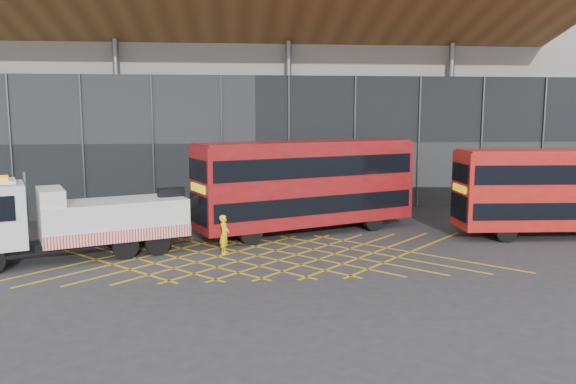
{
  "coord_description": "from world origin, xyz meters",
  "views": [
    {
      "loc": [
        0.69,
        -22.29,
        5.72
      ],
      "look_at": [
        3.0,
        1.5,
        2.4
      ],
      "focal_mm": 35.0,
      "sensor_mm": 36.0,
      "label": 1
    }
  ],
  "objects": [
    {
      "name": "ground_plane",
      "position": [
        0.0,
        0.0,
        0.0
      ],
      "size": [
        120.0,
        120.0,
        0.0
      ],
      "primitive_type": "plane",
      "color": "#2A2A2D"
    },
    {
      "name": "road_markings",
      "position": [
        1.6,
        0.0,
        0.01
      ],
      "size": [
        19.96,
        7.16,
        0.01
      ],
      "color": "gold",
      "rests_on": "ground_plane"
    },
    {
      "name": "construction_building",
      "position": [
        1.92,
        18.4,
        8.98
      ],
      "size": [
        55.0,
        23.97,
        18.0
      ],
      "color": "gray",
      "rests_on": "ground_plane"
    },
    {
      "name": "recovery_truck",
      "position": [
        -5.74,
        0.23,
        1.61
      ],
      "size": [
        9.72,
        5.36,
        3.48
      ],
      "rotation": [
        0.0,
        0.0,
        0.39
      ],
      "color": "black",
      "rests_on": "ground_plane"
    },
    {
      "name": "bus_towed",
      "position": [
        4.17,
        4.27,
        2.47
      ],
      "size": [
        11.03,
        6.44,
        4.44
      ],
      "rotation": [
        0.0,
        0.0,
        0.39
      ],
      "color": "maroon",
      "rests_on": "ground_plane"
    },
    {
      "name": "bus_second",
      "position": [
        16.08,
        2.25,
        2.27
      ],
      "size": [
        10.17,
        2.83,
        4.09
      ],
      "rotation": [
        0.0,
        0.0,
        -0.05
      ],
      "color": "#AD140F",
      "rests_on": "ground_plane"
    },
    {
      "name": "worker",
      "position": [
        0.26,
        0.47,
        0.81
      ],
      "size": [
        0.52,
        0.67,
        1.63
      ],
      "primitive_type": "imported",
      "rotation": [
        0.0,
        0.0,
        1.33
      ],
      "color": "yellow",
      "rests_on": "ground_plane"
    }
  ]
}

